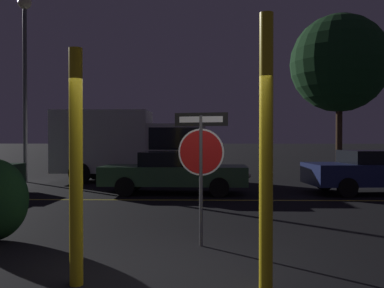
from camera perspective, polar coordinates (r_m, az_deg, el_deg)
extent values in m
plane|color=black|center=(5.75, -3.41, -17.27)|extent=(260.00, 260.00, 0.00)
cube|color=gold|center=(12.37, -0.84, -7.48)|extent=(39.31, 0.12, 0.01)
cylinder|color=#4C4C51|center=(7.07, 1.21, -4.93)|extent=(0.06, 0.06, 2.16)
cylinder|color=white|center=(7.04, 1.21, -1.09)|extent=(0.76, 0.20, 0.77)
cylinder|color=#B71414|center=(7.04, 1.21, -1.09)|extent=(0.70, 0.19, 0.72)
cube|color=black|center=(7.04, 1.21, 3.30)|extent=(0.88, 0.24, 0.22)
cube|color=white|center=(7.04, 1.21, 3.30)|extent=(0.72, 0.21, 0.10)
cylinder|color=yellow|center=(5.36, -15.21, -2.95)|extent=(0.16, 0.16, 2.87)
cylinder|color=yellow|center=(5.04, 9.86, -1.11)|extent=(0.16, 0.16, 3.23)
cylinder|color=black|center=(16.08, -24.15, -4.57)|extent=(0.61, 0.23, 0.60)
cube|color=#335B38|center=(13.75, -2.39, -4.15)|extent=(4.67, 1.79, 0.59)
cube|color=black|center=(13.73, -2.96, -1.98)|extent=(1.89, 1.48, 0.45)
cylinder|color=black|center=(14.51, 3.57, -5.07)|extent=(0.61, 0.22, 0.60)
cylinder|color=black|center=(12.93, 3.65, -5.79)|extent=(0.61, 0.22, 0.60)
cylinder|color=black|center=(14.76, -7.66, -4.98)|extent=(0.61, 0.22, 0.60)
cylinder|color=black|center=(13.21, -8.94, -5.66)|extent=(0.61, 0.22, 0.60)
sphere|color=#F4EFCC|center=(14.24, 7.24, -3.87)|extent=(0.14, 0.14, 0.14)
sphere|color=#F4EFCC|center=(13.22, 7.58, -4.23)|extent=(0.14, 0.14, 0.14)
cube|color=navy|center=(15.00, 23.40, -3.66)|extent=(4.55, 2.29, 0.67)
cube|color=black|center=(14.91, 22.96, -1.59)|extent=(1.89, 1.80, 0.42)
cylinder|color=black|center=(15.32, 17.24, -4.79)|extent=(0.61, 0.25, 0.60)
cylinder|color=black|center=(13.62, 20.02, -5.50)|extent=(0.61, 0.25, 0.60)
cube|color=silver|center=(17.63, -1.99, -0.53)|extent=(2.32, 2.23, 1.95)
cube|color=black|center=(17.63, -1.99, 0.74)|extent=(2.09, 2.27, 0.86)
cube|color=silver|center=(18.06, -11.70, 0.35)|extent=(3.79, 2.37, 2.49)
cylinder|color=black|center=(18.81, -1.98, -3.36)|extent=(0.84, 0.28, 0.84)
cylinder|color=black|center=(16.55, -2.42, -3.93)|extent=(0.84, 0.28, 0.84)
cylinder|color=black|center=(19.37, -12.88, -3.26)|extent=(0.84, 0.28, 0.84)
cylinder|color=black|center=(17.18, -14.73, -3.78)|extent=(0.84, 0.28, 0.84)
cylinder|color=#4C4C51|center=(18.67, -21.37, 6.01)|extent=(0.16, 0.16, 6.99)
sphere|color=#F9E5B2|center=(19.38, -21.43, 17.18)|extent=(0.55, 0.55, 0.55)
cylinder|color=#422D1E|center=(22.92, 19.01, 1.04)|extent=(0.32, 0.32, 3.80)
sphere|color=#143819|center=(23.23, 19.05, 10.14)|extent=(4.93, 4.93, 4.93)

